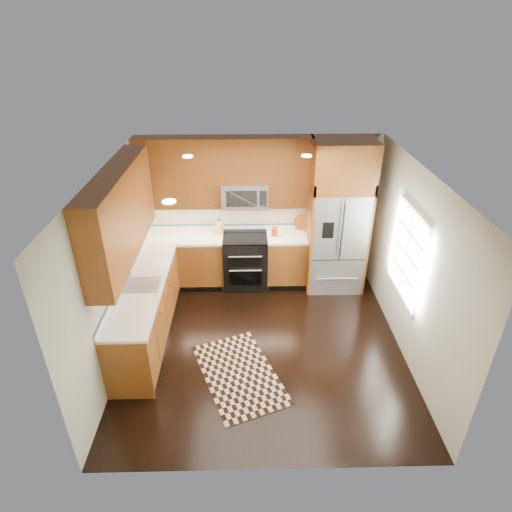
{
  "coord_description": "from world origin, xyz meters",
  "views": [
    {
      "loc": [
        -0.21,
        -4.86,
        4.22
      ],
      "look_at": [
        -0.09,
        0.6,
        1.16
      ],
      "focal_mm": 30.0,
      "sensor_mm": 36.0,
      "label": 1
    }
  ],
  "objects_px": {
    "knife_block": "(220,227)",
    "range": "(245,261)",
    "utensil_crock": "(275,230)",
    "rug": "(239,374)",
    "refrigerator": "(338,218)"
  },
  "relations": [
    {
      "from": "range",
      "to": "rug",
      "type": "xyz_separation_m",
      "value": [
        -0.09,
        -2.26,
        -0.46
      ]
    },
    {
      "from": "refrigerator",
      "to": "rug",
      "type": "height_order",
      "value": "refrigerator"
    },
    {
      "from": "knife_block",
      "to": "utensil_crock",
      "type": "bearing_deg",
      "value": -7.32
    },
    {
      "from": "utensil_crock",
      "to": "range",
      "type": "bearing_deg",
      "value": -175.21
    },
    {
      "from": "utensil_crock",
      "to": "knife_block",
      "type": "bearing_deg",
      "value": 172.68
    },
    {
      "from": "range",
      "to": "utensil_crock",
      "type": "relative_size",
      "value": 3.16
    },
    {
      "from": "range",
      "to": "rug",
      "type": "height_order",
      "value": "range"
    },
    {
      "from": "range",
      "to": "rug",
      "type": "distance_m",
      "value": 2.31
    },
    {
      "from": "knife_block",
      "to": "utensil_crock",
      "type": "xyz_separation_m",
      "value": [
        0.95,
        -0.12,
        -0.01
      ]
    },
    {
      "from": "range",
      "to": "utensil_crock",
      "type": "height_order",
      "value": "utensil_crock"
    },
    {
      "from": "rug",
      "to": "knife_block",
      "type": "bearing_deg",
      "value": 76.9
    },
    {
      "from": "rug",
      "to": "utensil_crock",
      "type": "height_order",
      "value": "utensil_crock"
    },
    {
      "from": "rug",
      "to": "knife_block",
      "type": "xyz_separation_m",
      "value": [
        -0.35,
        2.43,
        1.05
      ]
    },
    {
      "from": "knife_block",
      "to": "range",
      "type": "bearing_deg",
      "value": -20.42
    },
    {
      "from": "range",
      "to": "knife_block",
      "type": "relative_size",
      "value": 3.35
    }
  ]
}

